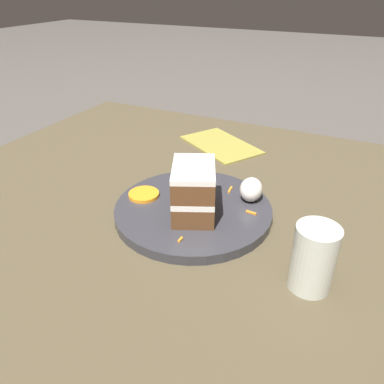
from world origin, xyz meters
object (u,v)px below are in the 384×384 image
object	(u,v)px
plate	(192,211)
cream_dollop	(251,190)
orange_garnish	(144,194)
drinking_glass	(313,262)
menu_card	(221,145)
cake_slice	(194,190)

from	to	relation	value
plate	cream_dollop	bearing A→B (deg)	129.26
cream_dollop	orange_garnish	distance (m)	0.20
drinking_glass	plate	bearing A→B (deg)	-111.14
plate	orange_garnish	bearing A→B (deg)	-87.74
plate	drinking_glass	world-z (taller)	drinking_glass
cream_dollop	menu_card	size ratio (longest dim) A/B	0.22
plate	orange_garnish	distance (m)	0.10
cake_slice	menu_card	distance (m)	0.36
plate	cream_dollop	distance (m)	0.12
cream_dollop	menu_card	bearing A→B (deg)	-147.35
cake_slice	cream_dollop	xyz separation A→B (m)	(-0.09, 0.08, -0.02)
orange_garnish	menu_card	distance (m)	0.33
cream_dollop	drinking_glass	bearing A→B (deg)	41.50
plate	cake_slice	distance (m)	0.06
orange_garnish	cake_slice	bearing A→B (deg)	84.06
cake_slice	drinking_glass	world-z (taller)	cake_slice
cake_slice	menu_card	world-z (taller)	cake_slice
cake_slice	drinking_glass	size ratio (longest dim) A/B	1.26
cake_slice	orange_garnish	bearing A→B (deg)	149.75
cake_slice	orange_garnish	world-z (taller)	cake_slice
plate	menu_card	distance (m)	0.34
plate	menu_card	world-z (taller)	plate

